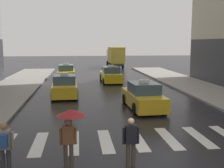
# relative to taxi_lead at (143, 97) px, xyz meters

# --- Properties ---
(crosswalk_markings) EXTENTS (11.30, 2.80, 0.01)m
(crosswalk_markings) POSITION_rel_taxi_lead_xyz_m (-1.53, -5.46, -0.72)
(crosswalk_markings) COLOR silver
(crosswalk_markings) RESTS_ON ground
(taxi_lead) EXTENTS (2.09, 4.61, 1.80)m
(taxi_lead) POSITION_rel_taxi_lead_xyz_m (0.00, 0.00, 0.00)
(taxi_lead) COLOR gold
(taxi_lead) RESTS_ON ground
(taxi_second) EXTENTS (2.06, 4.60, 1.80)m
(taxi_second) POSITION_rel_taxi_lead_xyz_m (-5.02, 4.71, 0.00)
(taxi_second) COLOR gold
(taxi_second) RESTS_ON ground
(taxi_third) EXTENTS (2.02, 4.58, 1.80)m
(taxi_third) POSITION_rel_taxi_lead_xyz_m (-0.65, 11.77, 0.00)
(taxi_third) COLOR yellow
(taxi_third) RESTS_ON ground
(taxi_fourth) EXTENTS (2.01, 4.58, 1.80)m
(taxi_fourth) POSITION_rel_taxi_lead_xyz_m (-5.32, 14.80, 0.00)
(taxi_fourth) COLOR yellow
(taxi_fourth) RESTS_ON ground
(box_truck) EXTENTS (2.29, 7.55, 3.35)m
(box_truck) POSITION_rel_taxi_lead_xyz_m (2.17, 29.07, 1.13)
(box_truck) COLOR #2D2D2D
(box_truck) RESTS_ON ground
(pedestrian_with_umbrella) EXTENTS (0.96, 0.96, 1.94)m
(pedestrian_with_umbrella) POSITION_rel_taxi_lead_xyz_m (-4.24, -7.80, 0.79)
(pedestrian_with_umbrella) COLOR #473D33
(pedestrian_with_umbrella) RESTS_ON ground
(pedestrian_with_backpack) EXTENTS (0.55, 0.43, 1.65)m
(pedestrian_with_backpack) POSITION_rel_taxi_lead_xyz_m (-6.21, -8.05, 0.25)
(pedestrian_with_backpack) COLOR #333338
(pedestrian_with_backpack) RESTS_ON ground
(pedestrian_plain_coat) EXTENTS (0.55, 0.24, 1.65)m
(pedestrian_plain_coat) POSITION_rel_taxi_lead_xyz_m (-2.31, -7.99, 0.21)
(pedestrian_plain_coat) COLOR #473D33
(pedestrian_plain_coat) RESTS_ON ground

